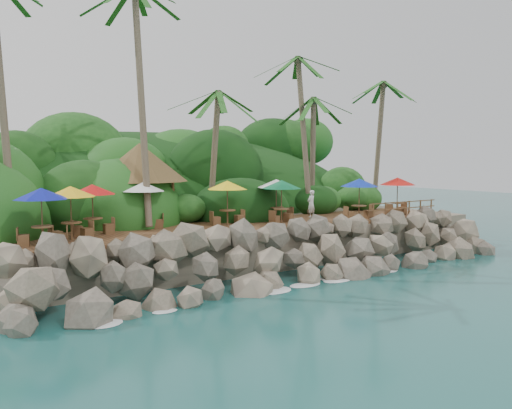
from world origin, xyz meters
TOP-DOWN VIEW (x-y plane):
  - ground at (0.00, 0.00)m, footprint 140.00×140.00m
  - land_base at (0.00, 16.00)m, footprint 32.00×25.20m
  - jungle_hill at (0.00, 23.50)m, footprint 44.80×28.00m
  - seawall at (0.00, 2.00)m, footprint 29.00×4.00m
  - terrace at (0.00, 6.00)m, footprint 26.00×5.00m
  - jungle_foliage at (0.00, 15.00)m, footprint 44.00×16.00m
  - foam_line at (0.00, 0.30)m, footprint 25.20×0.80m
  - palms at (1.03, 8.84)m, footprint 31.92×6.92m
  - palapa at (-5.29, 10.07)m, footprint 5.46×5.46m
  - dining_clusters at (-2.14, 5.78)m, footprint 24.10×5.49m
  - railing at (9.75, 3.65)m, footprint 6.10×0.10m
  - waiter at (4.76, 6.79)m, footprint 0.70×0.55m

SIDE VIEW (x-z plane):
  - ground at x=0.00m, z-range 0.00..0.00m
  - jungle_hill at x=0.00m, z-range -7.70..7.70m
  - jungle_foliage at x=0.00m, z-range -6.00..6.00m
  - foam_line at x=0.00m, z-range 0.00..0.06m
  - land_base at x=0.00m, z-range 0.00..2.10m
  - seawall at x=0.00m, z-range 0.00..2.30m
  - terrace at x=0.00m, z-range 2.10..2.30m
  - railing at x=9.75m, z-range 2.41..3.41m
  - waiter at x=4.76m, z-range 2.30..4.02m
  - dining_clusters at x=-2.14m, z-range 3.12..5.60m
  - palapa at x=-5.29m, z-range 3.49..8.09m
  - palms at x=1.03m, z-range 5.10..19.69m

